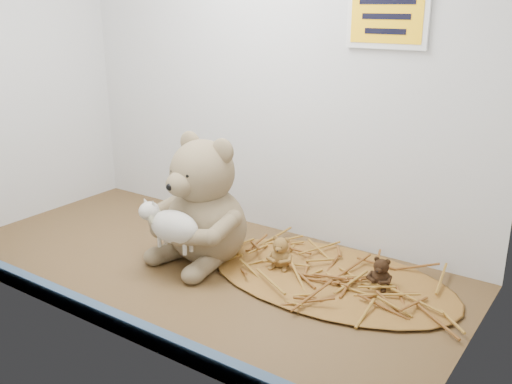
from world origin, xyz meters
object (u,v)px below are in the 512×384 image
Objects in this scene: mini_teddy_brown at (381,271)px; toy_lamb at (174,227)px; mini_teddy_tan at (281,251)px; main_teddy at (205,199)px.

toy_lamb is at bearing -156.27° from mini_teddy_brown.
mini_teddy_tan is at bearing -172.37° from mini_teddy_brown.
toy_lamb is (0.00, -10.75, -3.40)cm from main_teddy.
toy_lamb is 45.02cm from mini_teddy_brown.
mini_teddy_tan is (17.65, 4.72, -10.20)cm from main_teddy.
toy_lamb reaches higher than mini_teddy_tan.
main_teddy is at bearing -169.95° from mini_teddy_brown.
main_teddy reaches higher than mini_teddy_tan.
toy_lamb is 24.43cm from mini_teddy_tan.
mini_teddy_tan reaches higher than mini_teddy_brown.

